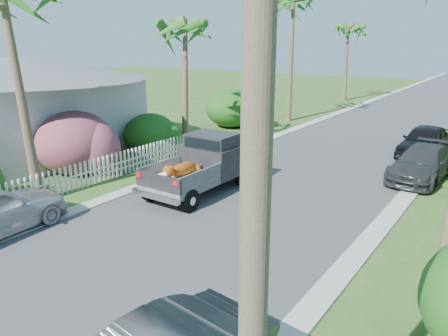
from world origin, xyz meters
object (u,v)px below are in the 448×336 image
Objects in this scene: utility_pole_a at (257,148)px; palm_l_d at (349,26)px; palm_l_b at (184,23)px; house_left at (23,109)px; parked_car_rf at (425,142)px; pickup_truck at (209,162)px; parked_car_rm at (422,164)px.

palm_l_d is at bearing 108.58° from utility_pole_a.
palm_l_d is at bearing 89.22° from palm_l_b.
house_left is at bearing -103.54° from palm_l_d.
utility_pole_a reaches higher than parked_car_rf.
parked_car_rf is 0.48× the size of house_left.
pickup_truck is 0.66× the size of palm_l_d.
palm_l_b is at bearing 131.53° from utility_pole_a.
palm_l_d is at bearing 120.84° from parked_car_rm.
parked_car_rf is 19.58m from utility_pole_a.
house_left reaches higher than pickup_truck.
parked_car_rm is 0.50× the size of utility_pole_a.
palm_l_b is at bearing -150.58° from parked_car_rf.
palm_l_b reaches higher than pickup_truck.
parked_car_rm is at bearing 6.77° from palm_l_b.
parked_car_rm is 0.60× the size of palm_l_b.
parked_car_rm is 15.87m from utility_pole_a.
pickup_truck reaches higher than parked_car_rf.
house_left is at bearing -145.37° from parked_car_rf.
parked_car_rf reaches higher than parked_car_rm.
utility_pole_a reaches higher than parked_car_rm.
palm_l_d is at bearing 124.19° from parked_car_rf.
utility_pole_a reaches higher than house_left.
pickup_truck is at bearing 128.69° from utility_pole_a.
palm_l_d reaches higher than parked_car_rf.
palm_l_d is at bearing 99.52° from pickup_truck.
palm_l_b is 18.77m from utility_pole_a.
palm_l_b is (-11.04, -1.31, 5.50)m from parked_car_rm.
utility_pole_a is at bearing -81.55° from parked_car_rm.
parked_car_rf is 12.78m from palm_l_b.
parked_car_rf is at bearing 26.09° from palm_l_b.
pickup_truck is 8.54m from parked_car_rm.
house_left is at bearing -177.00° from pickup_truck.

